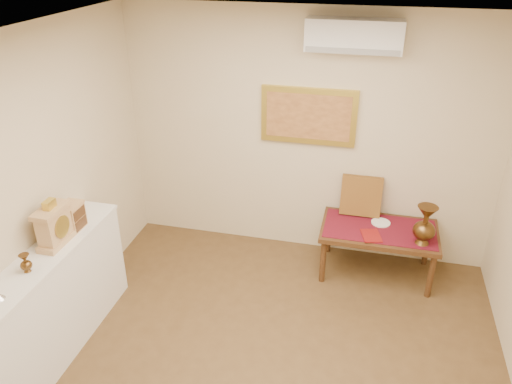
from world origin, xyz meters
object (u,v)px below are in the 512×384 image
(display_ledge, at_px, (47,310))
(wooden_chest, at_px, (72,216))
(low_table, at_px, (379,234))
(mantel_clock, at_px, (54,226))
(brass_urn_tall, at_px, (426,221))

(display_ledge, xyz_separation_m, wooden_chest, (0.02, 0.53, 0.61))
(display_ledge, distance_m, low_table, 3.27)
(mantel_clock, bearing_deg, low_table, 30.99)
(wooden_chest, relative_size, low_table, 0.20)
(display_ledge, xyz_separation_m, mantel_clock, (0.02, 0.28, 0.66))
(display_ledge, distance_m, mantel_clock, 0.72)
(wooden_chest, distance_m, low_table, 3.04)
(brass_urn_tall, bearing_deg, wooden_chest, -159.21)
(display_ledge, xyz_separation_m, low_table, (2.67, 1.88, -0.01))
(display_ledge, relative_size, low_table, 1.68)
(brass_urn_tall, bearing_deg, low_table, 156.12)
(brass_urn_tall, relative_size, low_table, 0.42)
(wooden_chest, bearing_deg, display_ledge, -92.56)
(mantel_clock, distance_m, wooden_chest, 0.25)
(wooden_chest, bearing_deg, mantel_clock, -91.11)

